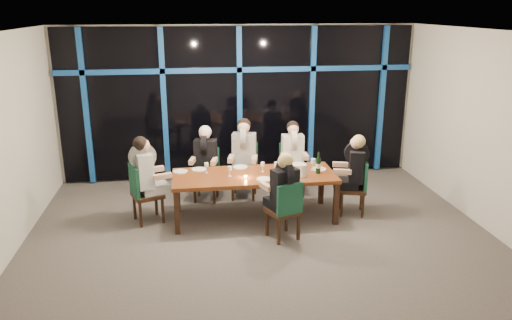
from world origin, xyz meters
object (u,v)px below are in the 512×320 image
object	(u,v)px
wine_bottle	(318,165)
diner_end_right	(354,163)
chair_near_mid	(286,208)
diner_far_right	(293,148)
diner_near_mid	(284,183)
chair_end_right	(358,184)
diner_end_left	(145,167)
diner_far_left	(205,153)
chair_far_right	(292,166)
chair_far_left	(207,171)
dining_table	(254,178)
diner_far_mid	(244,147)
chair_end_left	(142,190)
chair_far_mid	(244,167)
water_pitcher	(303,171)

from	to	relation	value
wine_bottle	diner_end_right	bearing A→B (deg)	4.32
chair_near_mid	diner_far_right	xyz separation A→B (m)	(0.49, 1.83, 0.39)
diner_near_mid	chair_end_right	bearing A→B (deg)	-172.66
wine_bottle	diner_end_left	bearing A→B (deg)	175.92
chair_end_right	diner_end_right	world-z (taller)	diner_end_right
chair_end_right	wine_bottle	xyz separation A→B (m)	(-0.69, -0.03, 0.37)
diner_far_left	diner_near_mid	xyz separation A→B (m)	(1.06, -1.70, -0.01)
diner_end_right	chair_far_right	bearing A→B (deg)	-129.04
diner_end_left	chair_far_right	bearing A→B (deg)	-89.52
diner_end_left	wine_bottle	bearing A→B (deg)	-113.78
chair_far_left	wine_bottle	size ratio (longest dim) A/B	2.62
dining_table	diner_far_mid	xyz separation A→B (m)	(-0.06, 0.93, 0.26)
diner_far_left	wine_bottle	bearing A→B (deg)	-15.97
chair_end_left	diner_near_mid	size ratio (longest dim) A/B	1.09
dining_table	chair_far_mid	world-z (taller)	chair_far_mid
diner_end_right	chair_far_mid	bearing A→B (deg)	-107.84
diner_far_left	diner_end_right	distance (m)	2.56
chair_far_right	chair_end_left	distance (m)	2.79
diner_end_right	wine_bottle	world-z (taller)	diner_end_right
chair_end_left	diner_far_left	distance (m)	1.37
dining_table	water_pitcher	distance (m)	0.80
chair_far_mid	wine_bottle	distance (m)	1.57
diner_far_mid	diner_end_right	size ratio (longest dim) A/B	1.07
diner_end_right	chair_near_mid	bearing A→B (deg)	-42.75
diner_far_right	water_pitcher	xyz separation A→B (m)	(-0.09, -1.18, -0.04)
dining_table	chair_far_right	xyz separation A→B (m)	(0.84, 1.04, -0.16)
dining_table	chair_far_mid	distance (m)	1.02
diner_far_mid	diner_end_left	size ratio (longest dim) A/B	1.02
chair_far_mid	diner_far_left	world-z (taller)	diner_far_left
chair_far_mid	diner_far_right	world-z (taller)	diner_far_right
diner_end_right	water_pitcher	size ratio (longest dim) A/B	4.54
chair_end_right	diner_far_right	size ratio (longest dim) A/B	1.01
chair_far_left	diner_near_mid	bearing A→B (deg)	-46.29
dining_table	diner_end_right	distance (m)	1.65
dining_table	chair_end_right	xyz separation A→B (m)	(1.71, -0.07, -0.17)
dining_table	diner_end_right	xyz separation A→B (m)	(1.64, -0.05, 0.20)
diner_far_left	diner_far_right	xyz separation A→B (m)	(1.58, 0.06, 0.01)
chair_end_right	chair_far_right	bearing A→B (deg)	-127.04
chair_end_right	diner_far_mid	world-z (taller)	diner_far_mid
chair_near_mid	diner_near_mid	xyz separation A→B (m)	(-0.03, 0.07, 0.36)
diner_far_left	diner_end_right	world-z (taller)	diner_end_right
chair_near_mid	diner_far_left	xyz separation A→B (m)	(-1.09, 1.77, 0.37)
chair_near_mid	diner_far_right	bearing A→B (deg)	-125.47
diner_far_left	diner_near_mid	distance (m)	2.00
diner_far_left	wine_bottle	world-z (taller)	diner_far_left
chair_far_mid	diner_far_mid	xyz separation A→B (m)	(-0.02, -0.08, 0.39)
chair_far_mid	diner_near_mid	world-z (taller)	diner_near_mid
diner_end_left	diner_near_mid	xyz separation A→B (m)	(2.02, -0.90, -0.05)
chair_far_right	diner_far_right	world-z (taller)	diner_far_right
wine_bottle	chair_far_mid	bearing A→B (deg)	133.76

